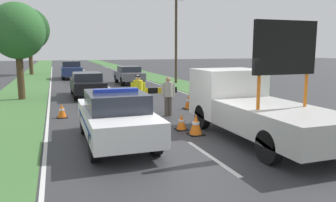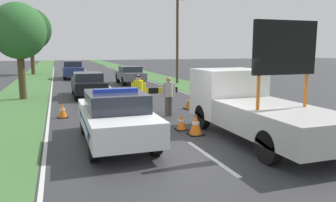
# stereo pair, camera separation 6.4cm
# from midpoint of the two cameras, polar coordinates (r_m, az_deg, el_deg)

# --- Properties ---
(ground_plane) EXTENTS (160.00, 160.00, 0.00)m
(ground_plane) POSITION_cam_midpoint_polar(r_m,az_deg,el_deg) (9.42, 4.88, -7.85)
(ground_plane) COLOR #333335
(lane_markings) EXTENTS (8.14, 60.58, 0.01)m
(lane_markings) POSITION_cam_midpoint_polar(r_m,az_deg,el_deg) (25.26, -10.37, 2.64)
(lane_markings) COLOR silver
(lane_markings) RESTS_ON ground
(grass_verge_left) EXTENTS (3.02, 120.00, 0.03)m
(grass_verge_left) POSITION_cam_midpoint_polar(r_m,az_deg,el_deg) (28.45, -22.70, 2.81)
(grass_verge_left) COLOR #427038
(grass_verge_left) RESTS_ON ground
(grass_verge_right) EXTENTS (3.02, 120.00, 0.03)m
(grass_verge_right) POSITION_cam_midpoint_polar(r_m,az_deg,el_deg) (29.86, -0.58, 3.76)
(grass_verge_right) COLOR #427038
(grass_verge_right) RESTS_ON ground
(police_car) EXTENTS (1.81, 4.68, 1.62)m
(police_car) POSITION_cam_midpoint_polar(r_m,az_deg,el_deg) (9.64, -8.95, -2.64)
(police_car) COLOR white
(police_car) RESTS_ON ground
(work_truck) EXTENTS (2.17, 5.87, 3.47)m
(work_truck) POSITION_cam_midpoint_polar(r_m,az_deg,el_deg) (10.45, 14.62, -0.70)
(work_truck) COLOR white
(work_truck) RESTS_ON ground
(road_barrier) EXTENTS (2.63, 0.08, 1.10)m
(road_barrier) POSITION_cam_midpoint_polar(r_m,az_deg,el_deg) (13.94, -3.33, 1.45)
(road_barrier) COLOR black
(road_barrier) RESTS_ON ground
(police_officer) EXTENTS (0.61, 0.39, 1.71)m
(police_officer) POSITION_cam_midpoint_polar(r_m,az_deg,el_deg) (13.34, -5.01, 1.58)
(police_officer) COLOR #191E38
(police_officer) RESTS_ON ground
(pedestrian_civilian) EXTENTS (0.58, 0.37, 1.62)m
(pedestrian_civilian) POSITION_cam_midpoint_polar(r_m,az_deg,el_deg) (13.41, 0.25, 1.37)
(pedestrian_civilian) COLOR brown
(pedestrian_civilian) RESTS_ON ground
(traffic_cone_near_police) EXTENTS (0.51, 0.51, 0.70)m
(traffic_cone_near_police) POSITION_cam_midpoint_polar(r_m,az_deg,el_deg) (15.14, 3.92, -0.09)
(traffic_cone_near_police) COLOR black
(traffic_cone_near_police) RESTS_ON ground
(traffic_cone_centre_front) EXTENTS (0.49, 0.49, 0.67)m
(traffic_cone_centre_front) POSITION_cam_midpoint_polar(r_m,az_deg,el_deg) (10.57, 5.04, -4.13)
(traffic_cone_centre_front) COLOR black
(traffic_cone_centre_front) RESTS_ON ground
(traffic_cone_near_truck) EXTENTS (0.40, 0.40, 0.56)m
(traffic_cone_near_truck) POSITION_cam_midpoint_polar(r_m,az_deg,el_deg) (11.19, 2.55, -3.67)
(traffic_cone_near_truck) COLOR black
(traffic_cone_near_truck) RESTS_ON ground
(traffic_cone_behind_barrier) EXTENTS (0.41, 0.41, 0.58)m
(traffic_cone_behind_barrier) POSITION_cam_midpoint_polar(r_m,az_deg,el_deg) (13.84, -17.77, -1.61)
(traffic_cone_behind_barrier) COLOR black
(traffic_cone_behind_barrier) RESTS_ON ground
(queued_car_sedan_black) EXTENTS (1.72, 4.43, 1.41)m
(queued_car_sedan_black) POSITION_cam_midpoint_polar(r_m,az_deg,el_deg) (19.63, -13.65, 2.95)
(queued_car_sedan_black) COLOR black
(queued_car_sedan_black) RESTS_ON ground
(queued_car_suv_grey) EXTENTS (1.77, 4.09, 1.40)m
(queued_car_suv_grey) POSITION_cam_midpoint_polar(r_m,az_deg,el_deg) (26.46, -6.55, 4.62)
(queued_car_suv_grey) COLOR slate
(queued_car_suv_grey) RESTS_ON ground
(queued_car_hatch_blue) EXTENTS (1.78, 4.39, 1.66)m
(queued_car_hatch_blue) POSITION_cam_midpoint_polar(r_m,az_deg,el_deg) (32.30, -16.21, 5.28)
(queued_car_hatch_blue) COLOR navy
(queued_car_hatch_blue) RESTS_ON ground
(roadside_tree_near_left) EXTENTS (2.85, 2.85, 5.20)m
(roadside_tree_near_left) POSITION_cam_midpoint_polar(r_m,az_deg,el_deg) (19.51, -24.48, 10.95)
(roadside_tree_near_left) COLOR #4C3823
(roadside_tree_near_left) RESTS_ON ground
(roadside_tree_near_right) EXTENTS (4.29, 4.29, 7.12)m
(roadside_tree_near_right) POSITION_cam_midpoint_polar(r_m,az_deg,el_deg) (38.87, -22.76, 11.40)
(roadside_tree_near_right) COLOR #4C3823
(roadside_tree_near_right) RESTS_ON ground
(utility_pole) EXTENTS (1.20, 0.20, 7.35)m
(utility_pole) POSITION_cam_midpoint_polar(r_m,az_deg,el_deg) (26.56, 1.71, 11.27)
(utility_pole) COLOR #473828
(utility_pole) RESTS_ON ground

